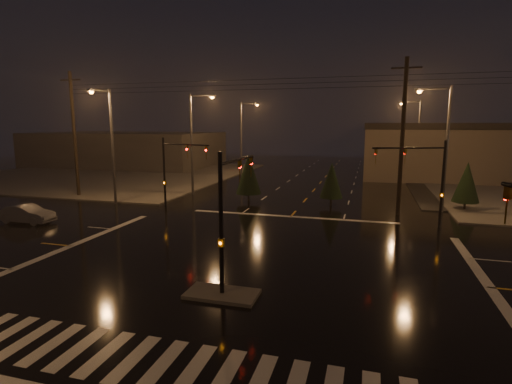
{
  "coord_description": "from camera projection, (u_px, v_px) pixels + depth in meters",
  "views": [
    {
      "loc": [
        5.67,
        -18.69,
        7.07
      ],
      "look_at": [
        -0.88,
        4.24,
        3.0
      ],
      "focal_mm": 28.0,
      "sensor_mm": 36.0,
      "label": 1
    }
  ],
  "objects": [
    {
      "name": "commercial_block",
      "position": [
        127.0,
        149.0,
        69.26
      ],
      "size": [
        30.0,
        18.0,
        5.6
      ],
      "primitive_type": "cube",
      "color": "#393532",
      "rests_on": "ground"
    },
    {
      "name": "signal_mast_ne",
      "position": [
        428.0,
        173.0,
        26.84
      ],
      "size": [
        4.84,
        1.86,
        6.0
      ],
      "color": "black",
      "rests_on": "ground"
    },
    {
      "name": "conifer_3",
      "position": [
        249.0,
        174.0,
        36.75
      ],
      "size": [
        2.35,
        2.35,
        4.37
      ],
      "color": "black",
      "rests_on": "ground"
    },
    {
      "name": "conifer_0",
      "position": [
        467.0,
        182.0,
        32.78
      ],
      "size": [
        2.13,
        2.13,
        4.03
      ],
      "color": "black",
      "rests_on": "ground"
    },
    {
      "name": "signal_mast_nw",
      "position": [
        173.0,
        165.0,
        31.98
      ],
      "size": [
        4.84,
        1.86,
        6.0
      ],
      "color": "black",
      "rests_on": "ground"
    },
    {
      "name": "streetlight_2",
      "position": [
        243.0,
        133.0,
        54.72
      ],
      "size": [
        2.77,
        0.32,
        10.0
      ],
      "color": "#38383A",
      "rests_on": "ground"
    },
    {
      "name": "ground",
      "position": [
        250.0,
        264.0,
        20.45
      ],
      "size": [
        140.0,
        140.0,
        0.0
      ],
      "primitive_type": "plane",
      "color": "black",
      "rests_on": "ground"
    },
    {
      "name": "utility_pole_0",
      "position": [
        74.0,
        134.0,
        38.64
      ],
      "size": [
        2.2,
        0.32,
        12.0
      ],
      "color": "black",
      "rests_on": "ground"
    },
    {
      "name": "streetlight_5",
      "position": [
        110.0,
        139.0,
        34.4
      ],
      "size": [
        0.32,
        2.77,
        10.0
      ],
      "color": "#38383A",
      "rests_on": "ground"
    },
    {
      "name": "median_island",
      "position": [
        222.0,
        294.0,
        16.64
      ],
      "size": [
        3.0,
        1.6,
        0.15
      ],
      "primitive_type": "cube",
      "color": "#4C4944",
      "rests_on": "ground"
    },
    {
      "name": "sidewalk_nw",
      "position": [
        110.0,
        174.0,
        56.99
      ],
      "size": [
        36.0,
        36.0,
        0.12
      ],
      "primitive_type": "cube",
      "color": "#4C4944",
      "rests_on": "ground"
    },
    {
      "name": "stop_bar_far",
      "position": [
        291.0,
        217.0,
        30.87
      ],
      "size": [
        16.0,
        0.5,
        0.01
      ],
      "primitive_type": "cube",
      "color": "beige",
      "rests_on": "ground"
    },
    {
      "name": "utility_pole_1",
      "position": [
        402.0,
        136.0,
        30.52
      ],
      "size": [
        2.2,
        0.32,
        12.0
      ],
      "color": "black",
      "rests_on": "ground"
    },
    {
      "name": "car_crossing",
      "position": [
        27.0,
        214.0,
        28.81
      ],
      "size": [
        4.1,
        1.52,
        1.34
      ],
      "primitive_type": "imported",
      "rotation": [
        0.0,
        0.0,
        1.6
      ],
      "color": "slate",
      "rests_on": "ground"
    },
    {
      "name": "crosswalk",
      "position": [
        163.0,
        364.0,
        11.91
      ],
      "size": [
        15.0,
        2.6,
        0.01
      ],
      "primitive_type": "cube",
      "color": "beige",
      "rests_on": "ground"
    },
    {
      "name": "streetlight_4",
      "position": [
        416.0,
        134.0,
        50.56
      ],
      "size": [
        2.77,
        0.32,
        10.0
      ],
      "color": "#38383A",
      "rests_on": "ground"
    },
    {
      "name": "signal_mast_median",
      "position": [
        229.0,
        203.0,
        16.9
      ],
      "size": [
        0.25,
        4.59,
        6.0
      ],
      "color": "black",
      "rests_on": "ground"
    },
    {
      "name": "streetlight_1",
      "position": [
        194.0,
        137.0,
        39.56
      ],
      "size": [
        2.77,
        0.32,
        10.0
      ],
      "color": "#38383A",
      "rests_on": "ground"
    },
    {
      "name": "streetlight_3",
      "position": [
        443.0,
        140.0,
        31.61
      ],
      "size": [
        2.77,
        0.32,
        10.0
      ],
      "color": "#38383A",
      "rests_on": "ground"
    },
    {
      "name": "conifer_4",
      "position": [
        332.0,
        180.0,
        34.72
      ],
      "size": [
        1.99,
        1.99,
        3.82
      ],
      "color": "black",
      "rests_on": "ground"
    }
  ]
}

